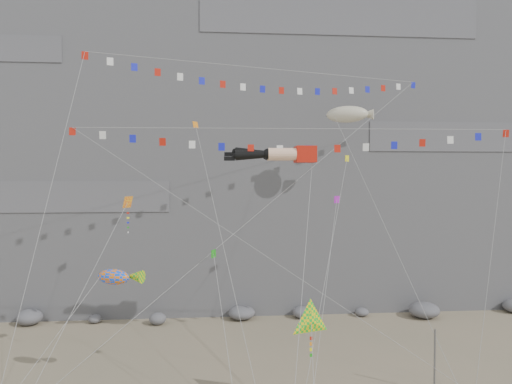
% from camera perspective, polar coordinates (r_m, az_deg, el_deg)
% --- Properties ---
extents(cliff, '(80.00, 28.00, 50.00)m').
position_cam_1_polar(cliff, '(64.14, -2.50, 11.72)').
color(cliff, slate).
rests_on(cliff, ground).
extents(talus_boulders, '(60.00, 3.00, 1.20)m').
position_cam_1_polar(talus_boulders, '(50.04, -1.64, -13.68)').
color(talus_boulders, slate).
rests_on(talus_boulders, ground).
extents(anchor_pole_right, '(0.12, 0.12, 4.15)m').
position_cam_1_polar(anchor_pole_right, '(35.78, 19.74, -17.73)').
color(anchor_pole_right, slate).
rests_on(anchor_pole_right, ground).
extents(legs_kite, '(6.70, 14.99, 20.99)m').
position_cam_1_polar(legs_kite, '(36.44, 2.75, 4.29)').
color(legs_kite, red).
rests_on(legs_kite, ground).
extents(flag_banner_upper, '(30.42, 18.11, 31.17)m').
position_cam_1_polar(flag_banner_upper, '(41.46, 1.82, 13.83)').
color(flag_banner_upper, red).
rests_on(flag_banner_upper, ground).
extents(flag_banner_lower, '(31.18, 6.13, 21.12)m').
position_cam_1_polar(flag_banner_lower, '(36.01, 4.43, 7.21)').
color(flag_banner_lower, red).
rests_on(flag_banner_lower, ground).
extents(harlequin_kite, '(5.88, 9.60, 15.73)m').
position_cam_1_polar(harlequin_kite, '(35.21, -14.49, -1.22)').
color(harlequin_kite, red).
rests_on(harlequin_kite, ground).
extents(fish_windsock, '(7.86, 6.84, 11.09)m').
position_cam_1_polar(fish_windsock, '(33.76, -15.99, -9.34)').
color(fish_windsock, orange).
rests_on(fish_windsock, ground).
extents(delta_kite, '(2.66, 6.65, 8.12)m').
position_cam_1_polar(delta_kite, '(30.16, 6.34, -14.51)').
color(delta_kite, yellow).
rests_on(delta_kite, ground).
extents(blimp_windsock, '(6.14, 15.52, 24.21)m').
position_cam_1_polar(blimp_windsock, '(45.75, 10.38, 8.69)').
color(blimp_windsock, beige).
rests_on(blimp_windsock, ground).
extents(small_kite_a, '(4.81, 13.39, 22.29)m').
position_cam_1_polar(small_kite_a, '(38.31, -6.82, 7.12)').
color(small_kite_a, orange).
rests_on(small_kite_a, ground).
extents(small_kite_b, '(5.53, 13.60, 18.37)m').
position_cam_1_polar(small_kite_b, '(38.92, 9.19, -1.14)').
color(small_kite_b, '#AF20BE').
rests_on(small_kite_b, ground).
extents(small_kite_c, '(2.02, 8.90, 12.16)m').
position_cam_1_polar(small_kite_c, '(33.04, -4.84, -7.27)').
color(small_kite_c, '#1B9E18').
rests_on(small_kite_c, ground).
extents(small_kite_d, '(7.31, 15.09, 22.12)m').
position_cam_1_polar(small_kite_d, '(41.37, 10.29, 3.35)').
color(small_kite_d, '#FFF715').
rests_on(small_kite_d, ground).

